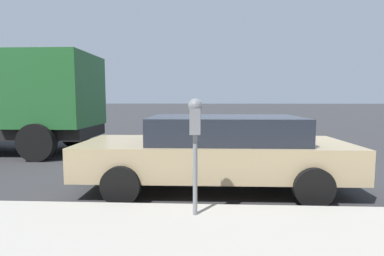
% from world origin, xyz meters
% --- Properties ---
extents(ground_plane, '(220.00, 220.00, 0.00)m').
position_xyz_m(ground_plane, '(0.00, 0.00, 0.00)').
color(ground_plane, '#333335').
extents(parking_meter, '(0.21, 0.19, 1.56)m').
position_xyz_m(parking_meter, '(-2.61, 0.95, 1.34)').
color(parking_meter, gray).
rests_on(parking_meter, sidewalk).
extents(car_tan, '(2.15, 4.95, 1.38)m').
position_xyz_m(car_tan, '(-0.89, 0.60, 0.74)').
color(car_tan, tan).
rests_on(car_tan, ground_plane).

